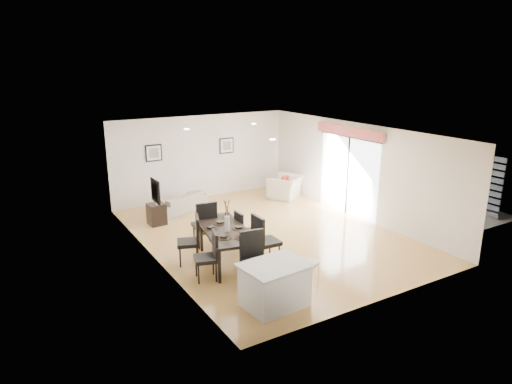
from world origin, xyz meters
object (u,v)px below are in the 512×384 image
dining_chair_wnear (210,253)px  dining_chair_wfar (192,237)px  dining_chair_head (254,255)px  dining_chair_foot (205,222)px  dining_table (227,234)px  side_table (157,214)px  coffee_table (216,223)px  dining_chair_efar (243,229)px  armchair (286,187)px  dining_chair_enear (263,237)px  sofa (179,203)px  kitchen_island (275,285)px  bar_stool (311,266)px

dining_chair_wnear → dining_chair_wfar: 0.91m
dining_chair_head → dining_chair_foot: 2.25m
dining_table → dining_chair_wnear: dining_chair_wnear is taller
dining_chair_head → side_table: dining_chair_head is taller
dining_chair_head → coffee_table: bearing=84.1°
dining_chair_foot → dining_chair_efar: bearing=140.7°
dining_chair_head → dining_chair_foot: dining_chair_foot is taller
armchair → dining_chair_wnear: dining_chair_wnear is taller
dining_chair_foot → dining_chair_enear: bearing=117.9°
sofa → dining_chair_efar: (0.19, -3.56, 0.26)m
dining_chair_enear → dining_chair_foot: (-0.64, 1.58, -0.00)m
armchair → dining_chair_foot: 4.76m
armchair → coffee_table: bearing=-8.3°
kitchen_island → sofa: bearing=80.0°
armchair → dining_table: 5.43m
dining_chair_enear → dining_chair_efar: (0.02, 0.92, -0.11)m
sofa → side_table: bearing=13.3°
dining_table → kitchen_island: size_ratio=1.59×
dining_chair_head → coffee_table: 3.27m
dining_chair_wnear → side_table: bearing=-166.3°
kitchen_island → bar_stool: kitchen_island is taller
dining_chair_efar → kitchen_island: (-0.76, -2.53, -0.12)m
coffee_table → kitchen_island: bearing=-91.1°
coffee_table → dining_chair_efar: bearing=-81.8°
dining_chair_wfar → dining_chair_foot: dining_chair_foot is taller
dining_chair_enear → kitchen_island: bearing=157.2°
dining_chair_enear → dining_table: bearing=56.1°
dining_table → dining_chair_wnear: size_ratio=1.95×
dining_chair_enear → armchair: bearing=-38.1°
armchair → side_table: 4.55m
dining_table → dining_chair_efar: bearing=47.7°
armchair → dining_chair_wfar: (-4.69, -3.19, 0.25)m
dining_chair_wfar → kitchen_island: (0.54, -2.50, -0.19)m
dining_chair_wnear → bar_stool: dining_chair_wnear is taller
dining_chair_wfar → dining_chair_head: bearing=43.2°
dining_table → dining_chair_enear: size_ratio=1.73×
armchair → dining_chair_wfar: dining_chair_wfar is taller
dining_chair_foot → bar_stool: bearing=108.4°
side_table → dining_chair_foot: bearing=-77.2°
dining_table → dining_chair_head: (0.01, -1.13, -0.07)m
dining_chair_head → dining_chair_wfar: bearing=119.4°
dining_chair_head → dining_chair_enear: bearing=53.6°
dining_chair_wfar → sofa: bearing=-176.8°
dining_chair_wnear → side_table: 3.77m
armchair → bar_stool: (-3.33, -5.69, 0.24)m
dining_chair_wfar → dining_chair_foot: 0.95m
armchair → coffee_table: armchair is taller
dining_chair_efar → sofa: bearing=7.0°
dining_chair_enear → coffee_table: (0.07, 2.50, -0.46)m
coffee_table → bar_stool: 4.13m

